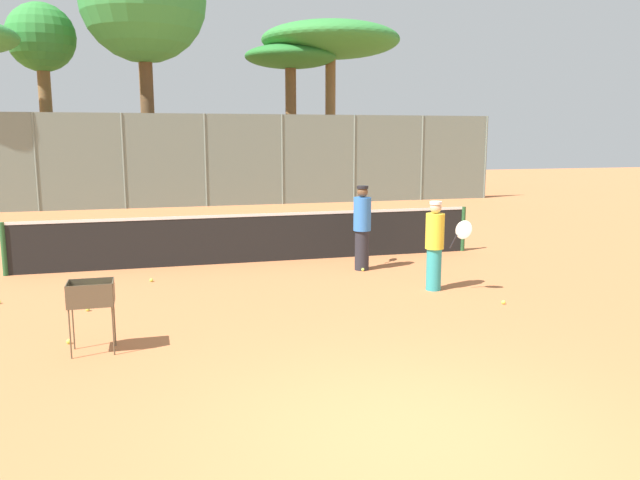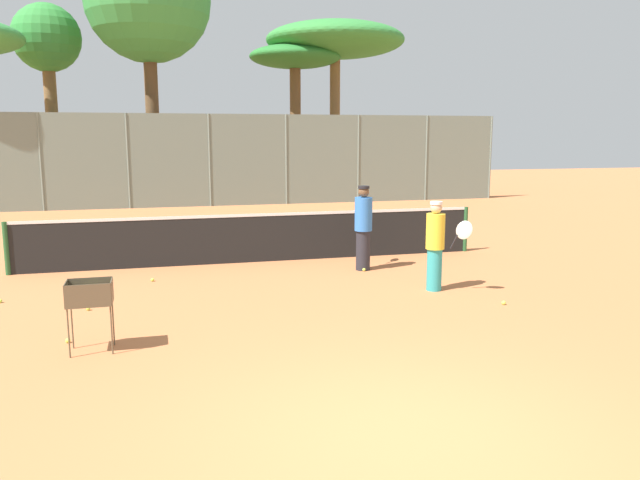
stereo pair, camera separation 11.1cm
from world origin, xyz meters
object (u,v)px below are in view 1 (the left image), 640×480
at_px(player_red_cap, 435,244).
at_px(ball_cart, 91,299).
at_px(tennis_net, 256,237).
at_px(player_white_outfit, 362,227).
at_px(parked_car, 105,186).

relative_size(player_red_cap, ball_cart, 1.72).
distance_m(tennis_net, player_red_cap, 4.27).
xyz_separation_m(player_white_outfit, ball_cart, (-4.96, -3.79, -0.20)).
relative_size(tennis_net, parked_car, 2.41).
relative_size(player_red_cap, parked_car, 0.38).
distance_m(player_red_cap, parked_car, 18.79).
xyz_separation_m(tennis_net, parked_car, (-3.92, 14.27, 0.10)).
height_order(player_white_outfit, parked_car, player_white_outfit).
bearing_deg(player_white_outfit, tennis_net, 72.29).
xyz_separation_m(tennis_net, player_white_outfit, (1.98, -1.36, 0.34)).
bearing_deg(player_white_outfit, ball_cart, 144.14).
xyz_separation_m(player_red_cap, parked_car, (-6.58, 17.60, -0.17)).
height_order(player_white_outfit, player_red_cap, player_white_outfit).
xyz_separation_m(player_white_outfit, parked_car, (-5.89, 15.63, -0.24)).
relative_size(tennis_net, player_red_cap, 6.33).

